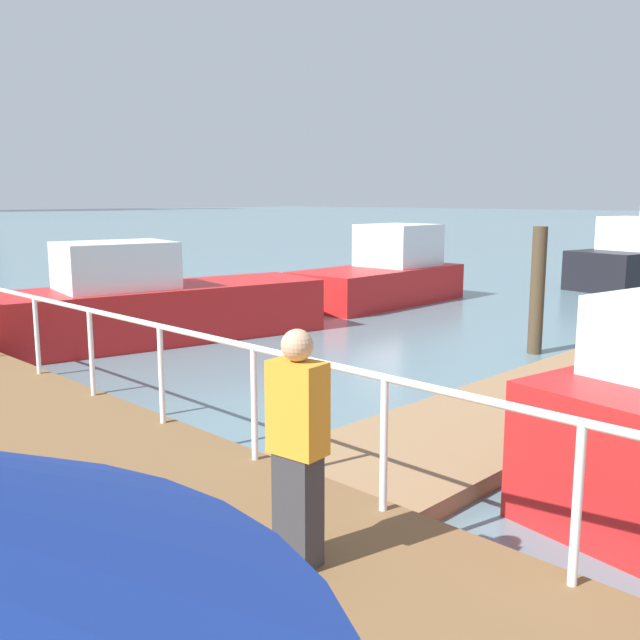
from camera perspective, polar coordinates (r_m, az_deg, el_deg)
ground_plane at (r=17.52m, az=-20.69°, el=0.09°), size 300.00×300.00×0.00m
floating_dock at (r=10.38m, az=18.70°, el=-5.68°), size 10.86×2.00×0.18m
boardwalk_railing at (r=7.61m, az=-12.76°, el=-2.12°), size 0.06×30.51×1.08m
dock_piling_3 at (r=13.16m, az=17.12°, el=2.26°), size 0.26×0.26×2.28m
moored_boat_1 at (r=24.07m, az=24.20°, el=4.32°), size 4.98×2.92×7.64m
moored_boat_2 at (r=18.96m, az=5.16°, el=3.66°), size 5.04×2.28×2.06m
moored_boat_5 at (r=14.18m, az=-13.70°, el=1.14°), size 6.99×3.22×1.96m
pedestrian_0 at (r=4.59m, az=-1.81°, el=-10.18°), size 0.26×0.38×1.57m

